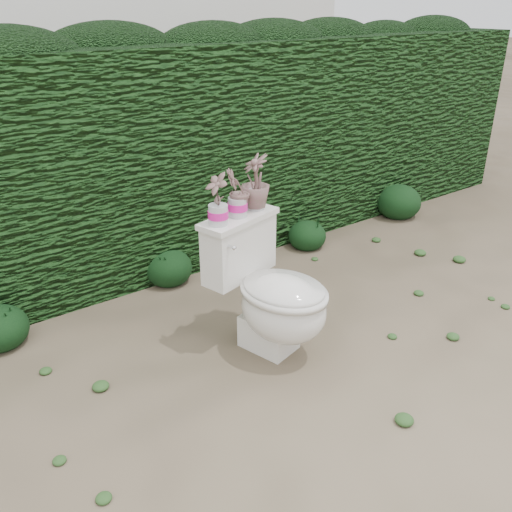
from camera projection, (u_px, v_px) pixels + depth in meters
ground at (253, 355)px, 3.13m from camera, size 60.00×60.00×0.00m
hedge at (124, 161)px, 3.96m from camera, size 8.00×1.00×1.60m
toilet at (272, 295)px, 3.05m from camera, size 0.61×0.77×0.78m
potted_plant_left at (218, 201)px, 2.83m from camera, size 0.10×0.15×0.27m
potted_plant_center at (237, 194)px, 2.95m from camera, size 0.16×0.14×0.26m
potted_plant_right at (255, 183)px, 3.05m from camera, size 0.20×0.20×0.30m
liriope_clump_2 at (168, 264)px, 3.90m from camera, size 0.34×0.34×0.28m
liriope_clump_3 at (307, 233)px, 4.47m from camera, size 0.31×0.31×0.25m
liriope_clump_4 at (399, 199)px, 5.10m from camera, size 0.42×0.42×0.33m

